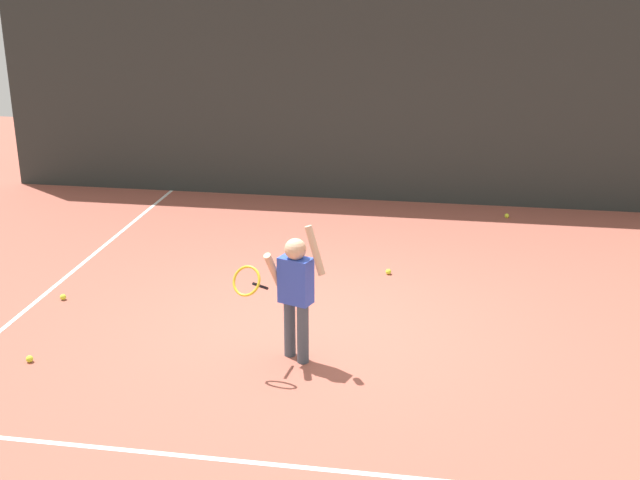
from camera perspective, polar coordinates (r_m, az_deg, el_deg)
ground_plane at (r=8.51m, az=0.19°, el=-5.88°), size 20.00×20.00×0.00m
court_line_baseline at (r=6.38m, az=-3.52°, el=-15.36°), size 9.00×0.05×0.00m
court_line_sideline at (r=10.34m, az=-16.80°, el=-2.04°), size 0.05×9.00×0.00m
back_fence_windscreen at (r=12.44m, az=3.63°, el=9.70°), size 11.67×0.08×3.09m
fence_post_0 at (r=14.22m, az=-20.16°, el=10.10°), size 0.09×0.09×3.24m
fence_post_1 at (r=12.49m, az=3.67°, el=10.08°), size 0.09×0.09×3.24m
tennis_player at (r=7.51m, az=-1.85°, el=-3.38°), size 0.85×0.57×1.35m
tennis_ball_0 at (r=9.51m, az=-17.51°, el=-3.82°), size 0.07×0.07×0.07m
tennis_ball_1 at (r=9.81m, az=4.80°, el=-2.22°), size 0.07×0.07×0.07m
tennis_ball_3 at (r=12.15m, az=12.91°, el=1.66°), size 0.07×0.07×0.07m
tennis_ball_4 at (r=8.22m, az=-19.62°, el=-7.83°), size 0.07×0.07×0.07m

